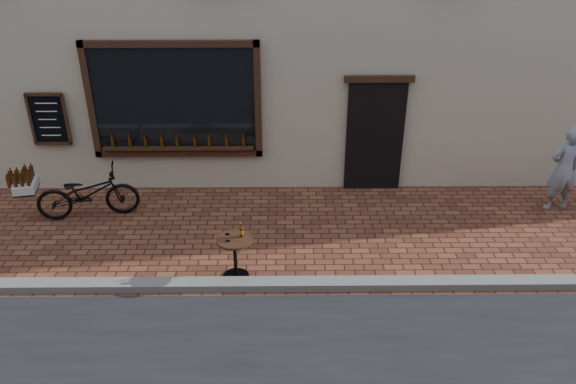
{
  "coord_description": "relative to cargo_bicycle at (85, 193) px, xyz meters",
  "views": [
    {
      "loc": [
        0.12,
        -6.61,
        5.23
      ],
      "look_at": [
        0.2,
        1.2,
        1.1
      ],
      "focal_mm": 35.0,
      "sensor_mm": 36.0,
      "label": 1
    }
  ],
  "objects": [
    {
      "name": "ground",
      "position": [
        3.45,
        -2.37,
        -0.48
      ],
      "size": [
        90.0,
        90.0,
        0.0
      ],
      "primitive_type": "plane",
      "color": "#52281A",
      "rests_on": "ground"
    },
    {
      "name": "kerb",
      "position": [
        3.45,
        -2.17,
        -0.42
      ],
      "size": [
        90.0,
        0.25,
        0.12
      ],
      "primitive_type": "cube",
      "color": "slate",
      "rests_on": "ground"
    },
    {
      "name": "bistro_table",
      "position": [
        2.84,
        -1.89,
        0.02
      ],
      "size": [
        0.55,
        0.55,
        0.94
      ],
      "color": "black",
      "rests_on": "ground"
    },
    {
      "name": "pedestrian",
      "position": [
        8.7,
        0.2,
        0.34
      ],
      "size": [
        0.65,
        0.48,
        1.65
      ],
      "primitive_type": "imported",
      "rotation": [
        0.0,
        0.0,
        3.29
      ],
      "color": "gray",
      "rests_on": "ground"
    },
    {
      "name": "cargo_bicycle",
      "position": [
        0.0,
        0.0,
        0.0
      ],
      "size": [
        2.17,
        0.96,
        1.01
      ],
      "rotation": [
        0.0,
        0.0,
        1.76
      ],
      "color": "black",
      "rests_on": "ground"
    }
  ]
}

